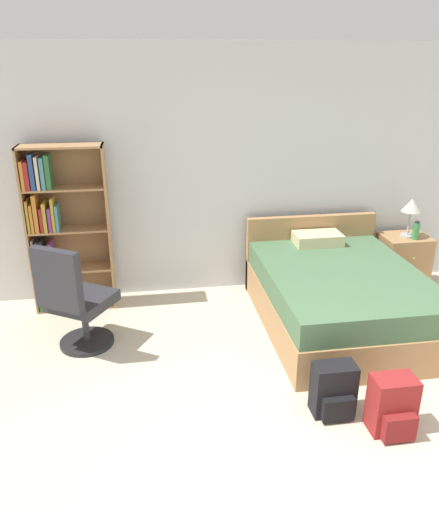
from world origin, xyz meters
TOP-DOWN VIEW (x-y plane):
  - wall_back at (0.00, 3.23)m, footprint 9.00×0.06m
  - bookshelf at (-1.94, 2.97)m, footprint 0.80×0.27m
  - bed at (0.72, 2.21)m, footprint 1.44×1.93m
  - office_chair at (-1.73, 2.09)m, footprint 0.69×0.72m
  - nightstand at (1.76, 2.91)m, footprint 0.51×0.44m
  - table_lamp at (1.77, 2.90)m, footprint 0.21×0.21m
  - water_bottle at (1.81, 2.81)m, footprint 0.07×0.07m
  - backpack_red at (0.53, 0.68)m, footprint 0.30×0.27m
  - backpack_black at (0.19, 0.92)m, footprint 0.31×0.24m

SIDE VIEW (x-z plane):
  - backpack_black at x=0.19m, z-range -0.01..0.39m
  - backpack_red at x=0.53m, z-range -0.01..0.41m
  - nightstand at x=1.76m, z-range 0.00..0.60m
  - bed at x=0.72m, z-range -0.12..0.72m
  - office_chair at x=-1.73m, z-range -0.04..0.98m
  - water_bottle at x=1.81m, z-range 0.59..0.80m
  - bookshelf at x=-1.94m, z-range -0.01..1.67m
  - table_lamp at x=1.77m, z-range 0.72..1.14m
  - wall_back at x=0.00m, z-range 0.00..2.60m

